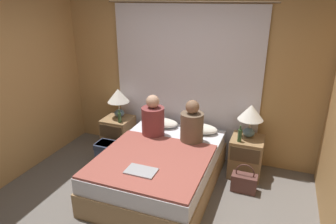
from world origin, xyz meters
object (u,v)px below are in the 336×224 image
at_px(beer_bottle_on_left_stand, 120,117).
at_px(backpack_on_floor, 106,152).
at_px(nightstand_right, 246,157).
at_px(laptop_on_bed, 141,171).
at_px(person_left_in_bed, 153,119).
at_px(handbag_on_floor, 244,182).
at_px(lamp_right, 251,115).
at_px(beer_bottle_on_right_stand, 240,135).
at_px(person_right_in_bed, 192,125).
at_px(nightstand_left, 119,134).
at_px(pillow_left, 160,122).
at_px(pillow_right, 199,128).
at_px(lamp_left, 118,98).
at_px(bed, 160,169).

bearing_deg(beer_bottle_on_left_stand, backpack_on_floor, -103.89).
bearing_deg(nightstand_right, laptop_on_bed, -129.24).
bearing_deg(beer_bottle_on_left_stand, person_left_in_bed, -13.29).
distance_m(beer_bottle_on_left_stand, laptop_on_bed, 1.46).
bearing_deg(handbag_on_floor, lamp_right, 95.20).
bearing_deg(nightstand_right, beer_bottle_on_right_stand, -127.26).
bearing_deg(laptop_on_bed, person_right_in_bed, 73.01).
height_order(nightstand_right, laptop_on_bed, nightstand_right).
distance_m(nightstand_left, pillow_left, 0.79).
height_order(lamp_right, laptop_on_bed, lamp_right).
xyz_separation_m(lamp_right, pillow_right, (-0.73, 0.00, -0.32)).
distance_m(pillow_left, laptop_on_bed, 1.37).
relative_size(person_left_in_bed, backpack_on_floor, 1.75).
bearing_deg(beer_bottle_on_right_stand, lamp_left, 174.25).
distance_m(lamp_right, laptop_on_bed, 1.72).
relative_size(lamp_left, pillow_right, 0.85).
bearing_deg(beer_bottle_on_left_stand, pillow_right, 9.27).
height_order(bed, lamp_right, lamp_right).
xyz_separation_m(person_left_in_bed, laptop_on_bed, (0.28, -0.98, -0.22)).
relative_size(lamp_left, backpack_on_floor, 1.35).
bearing_deg(handbag_on_floor, pillow_right, 148.16).
bearing_deg(beer_bottle_on_right_stand, person_right_in_bed, -166.61).
relative_size(nightstand_left, nightstand_right, 1.00).
xyz_separation_m(nightstand_right, beer_bottle_on_right_stand, (-0.10, -0.13, 0.38)).
xyz_separation_m(pillow_right, laptop_on_bed, (-0.31, -1.34, -0.02)).
distance_m(pillow_right, backpack_on_floor, 1.46).
relative_size(person_left_in_bed, laptop_on_bed, 1.76).
distance_m(pillow_right, beer_bottle_on_left_stand, 1.25).
relative_size(lamp_right, pillow_right, 0.85).
height_order(pillow_right, laptop_on_bed, pillow_right).
xyz_separation_m(bed, beer_bottle_on_right_stand, (0.94, 0.57, 0.41)).
relative_size(person_right_in_bed, laptop_on_bed, 1.74).
bearing_deg(beer_bottle_on_right_stand, person_left_in_bed, -172.92).
distance_m(lamp_left, handbag_on_floor, 2.30).
distance_m(pillow_right, laptop_on_bed, 1.37).
relative_size(lamp_right, handbag_on_floor, 1.19).
bearing_deg(beer_bottle_on_left_stand, nightstand_left, 132.07).
xyz_separation_m(beer_bottle_on_left_stand, handbag_on_floor, (2.00, -0.28, -0.53)).
relative_size(bed, lamp_right, 4.04).
bearing_deg(bed, laptop_on_bed, -89.87).
xyz_separation_m(person_right_in_bed, beer_bottle_on_left_stand, (-1.22, 0.15, -0.12)).
height_order(bed, beer_bottle_on_left_stand, beer_bottle_on_left_stand).
distance_m(pillow_right, person_left_in_bed, 0.71).
relative_size(beer_bottle_on_left_stand, laptop_on_bed, 0.61).
xyz_separation_m(pillow_left, laptop_on_bed, (0.31, -1.34, -0.02)).
xyz_separation_m(bed, handbag_on_floor, (1.08, 0.29, -0.13)).
height_order(lamp_left, pillow_right, lamp_left).
height_order(lamp_left, pillow_left, lamp_left).
relative_size(nightstand_left, laptop_on_bed, 1.64).
distance_m(bed, nightstand_right, 1.25).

